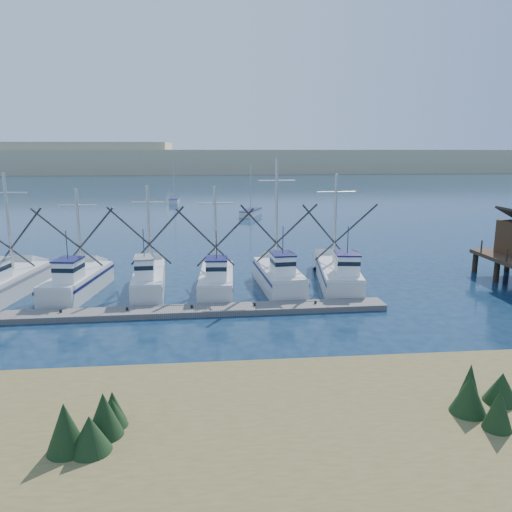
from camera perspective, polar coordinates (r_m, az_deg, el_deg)
The scene contains 7 objects.
ground at distance 26.47m, azimuth 3.42°, elevation -10.58°, with size 500.00×500.00×0.00m, color #0C1C35.
shore_bank at distance 17.43m, azimuth -19.50°, elevation -21.32°, with size 40.00×10.00×1.60m, color #4C422D.
floating_dock at distance 32.07m, azimuth -9.15°, elevation -6.26°, with size 27.05×1.80×0.36m, color slate.
dune_ridge at distance 234.19m, azimuth -4.79°, elevation 10.81°, with size 360.00×60.00×10.00m, color tan.
trawler_fleet at distance 36.62m, azimuth -8.64°, elevation -2.66°, with size 27.94×8.89×9.51m.
sailboat_near at distance 78.12m, azimuth -0.60°, elevation 4.98°, with size 4.04×6.64×8.10m.
sailboat_far at distance 97.40m, azimuth -9.32°, elevation 6.25°, with size 1.79×5.05×8.10m.
Camera 1 is at (-3.95, -24.10, 10.21)m, focal length 35.00 mm.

